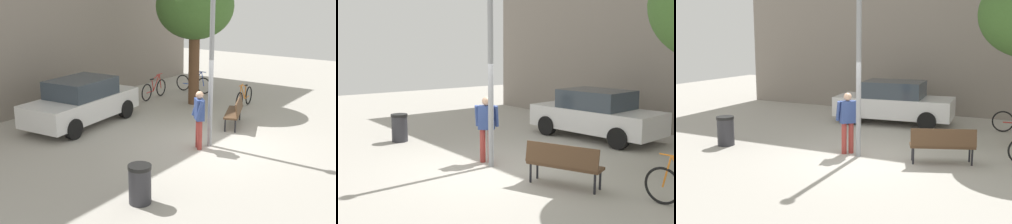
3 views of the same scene
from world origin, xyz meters
TOP-DOWN VIEW (x-y plane):
  - ground_plane at (0.00, 0.00)m, footprint 36.00×36.00m
  - lamppost at (-0.16, 0.06)m, footprint 0.28×0.28m
  - person_by_lamppost at (-0.54, 0.19)m, footprint 0.58×0.58m
  - park_bench at (2.01, 0.35)m, footprint 1.66×1.02m
  - plaza_tree at (3.73, 3.09)m, footprint 2.94×2.94m
  - bicycle_red at (3.52, 4.89)m, footprint 1.81×0.20m
  - bicycle_orange at (4.35, 1.19)m, footprint 1.80×0.29m
  - bicycle_blue at (5.45, 4.19)m, footprint 0.09×1.81m
  - parked_car_white at (-0.79, 4.61)m, footprint 4.34×2.13m
  - trash_bin at (-4.13, -0.59)m, footprint 0.50×0.50m

SIDE VIEW (x-z plane):
  - ground_plane at x=0.00m, z-range 0.00..0.00m
  - bicycle_red at x=3.52m, z-range -0.10..0.87m
  - bicycle_orange at x=4.35m, z-range -0.10..0.87m
  - bicycle_blue at x=5.45m, z-range -0.10..0.87m
  - trash_bin at x=-4.13m, z-range 0.00..0.86m
  - park_bench at x=2.01m, z-range 0.08..1.01m
  - parked_car_white at x=-0.79m, z-range 0.00..1.55m
  - person_by_lamppost at x=-0.54m, z-range 0.13..1.80m
  - lamppost at x=-0.16m, z-range 0.38..5.20m
  - plaza_tree at x=3.73m, z-range 1.21..6.24m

